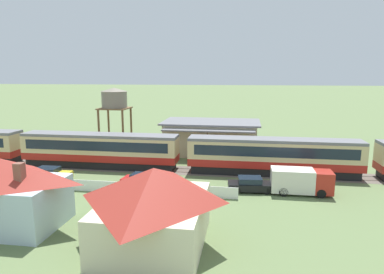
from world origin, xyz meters
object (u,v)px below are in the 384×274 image
parked_car_red (143,180)px  cottage_red_roof_2 (154,205)px  water_tower (114,100)px  station_building (211,137)px  cottage_red_roof (2,191)px  passenger_train (186,152)px  parked_car_yellow (49,174)px  delivery_truck_red (301,181)px  parked_car_black (251,185)px

parked_car_red → cottage_red_roof_2: bearing=-63.7°
water_tower → cottage_red_roof_2: size_ratio=1.06×
station_building → water_tower: 13.95m
station_building → cottage_red_roof: size_ratio=1.47×
passenger_train → cottage_red_roof: size_ratio=8.73×
station_building → cottage_red_roof_2: (-1.01, -26.05, 0.38)m
parked_car_red → station_building: bearing=77.6°
station_building → cottage_red_roof: cottage_red_roof is taller
water_tower → parked_car_yellow: (-2.18, -12.94, -6.58)m
passenger_train → cottage_red_roof: (-10.38, -15.87, 0.39)m
water_tower → parked_car_yellow: bearing=-99.6°
parked_car_yellow → delivery_truck_red: 24.66m
station_building → parked_car_red: (-5.04, -15.14, -1.64)m
station_building → cottage_red_roof: 27.96m
water_tower → cottage_red_roof: water_tower is taller
parked_car_red → water_tower: bearing=126.7°
delivery_truck_red → station_building: bearing=122.6°
passenger_train → station_building: station_building is taller
passenger_train → cottage_red_roof: cottage_red_roof is taller
parked_car_red → delivery_truck_red: delivery_truck_red is taller
cottage_red_roof_2 → delivery_truck_red: 15.38m
cottage_red_roof_2 → parked_car_red: cottage_red_roof_2 is taller
passenger_train → parked_car_red: bearing=-117.6°
passenger_train → parked_car_yellow: size_ratio=17.86×
passenger_train → water_tower: bearing=146.4°
passenger_train → parked_car_yellow: bearing=-156.7°
parked_car_yellow → water_tower: bearing=79.5°
cottage_red_roof_2 → parked_car_black: bearing=60.7°
water_tower → parked_car_red: (7.83, -13.19, -6.64)m
delivery_truck_red → water_tower: bearing=149.8°
station_building → passenger_train: bearing=-101.9°
water_tower → delivery_truck_red: water_tower is taller
passenger_train → cottage_red_roof_2: (0.93, -16.83, 0.41)m
water_tower → cottage_red_roof_2: (11.86, -24.11, -4.63)m
water_tower → parked_car_yellow: water_tower is taller
cottage_red_roof → parked_car_black: cottage_red_roof is taller
cottage_red_roof_2 → parked_car_yellow: bearing=141.5°
passenger_train → water_tower: size_ratio=8.69×
cottage_red_roof_2 → delivery_truck_red: (10.60, 11.05, -1.39)m
parked_car_yellow → parked_car_red: (10.02, -0.25, -0.06)m
parked_car_black → parked_car_yellow: bearing=174.5°
parked_car_yellow → delivery_truck_red: delivery_truck_red is taller
cottage_red_roof → parked_car_red: bearing=53.8°
parked_car_yellow → delivery_truck_red: size_ratio=0.81×
parked_car_black → parked_car_red: parked_car_black is taller
cottage_red_roof_2 → parked_car_black: size_ratio=1.92×
parked_car_black → cottage_red_roof: bearing=-155.2°
parked_car_black → parked_car_yellow: (-20.23, 0.14, 0.01)m
parked_car_yellow → cottage_red_roof: bearing=-75.9°
cottage_red_roof_2 → passenger_train: bearing=93.2°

